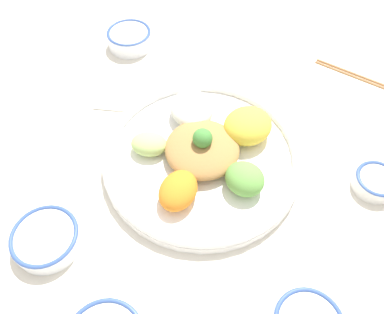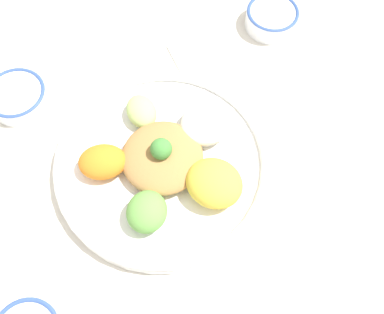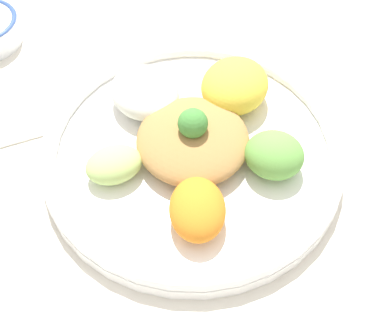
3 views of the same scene
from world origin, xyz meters
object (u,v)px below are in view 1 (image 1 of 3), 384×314
at_px(salad_platter, 204,152).
at_px(serving_spoon_main, 92,106).
at_px(sauce_bowl_dark, 376,182).
at_px(sauce_bowl_far, 46,239).
at_px(rice_bowl_blue, 130,38).
at_px(chopsticks_pair_near, 361,77).

height_order(salad_platter, serving_spoon_main, salad_platter).
height_order(salad_platter, sauce_bowl_dark, salad_platter).
distance_m(sauce_bowl_far, serving_spoon_main, 0.32).
bearing_deg(salad_platter, serving_spoon_main, 50.08).
distance_m(rice_bowl_blue, chopsticks_pair_near, 0.58).
bearing_deg(sauce_bowl_far, rice_bowl_blue, -19.43).
xyz_separation_m(sauce_bowl_dark, serving_spoon_main, (0.30, 0.53, -0.02)).
distance_m(salad_platter, rice_bowl_blue, 0.40).
bearing_deg(sauce_bowl_far, salad_platter, -66.66).
height_order(sauce_bowl_dark, chopsticks_pair_near, sauce_bowl_dark).
xyz_separation_m(salad_platter, sauce_bowl_dark, (-0.12, -0.31, -0.01)).
height_order(salad_platter, rice_bowl_blue, salad_platter).
relative_size(chopsticks_pair_near, serving_spoon_main, 1.39).
height_order(sauce_bowl_far, serving_spoon_main, sauce_bowl_far).
bearing_deg(chopsticks_pair_near, salad_platter, -115.13).
xyz_separation_m(sauce_bowl_dark, chopsticks_pair_near, (0.29, -0.11, -0.01)).
height_order(sauce_bowl_far, chopsticks_pair_near, sauce_bowl_far).
bearing_deg(sauce_bowl_dark, rice_bowl_blue, 40.30).
height_order(rice_bowl_blue, serving_spoon_main, rice_bowl_blue).
bearing_deg(serving_spoon_main, rice_bowl_blue, 79.61).
distance_m(rice_bowl_blue, serving_spoon_main, 0.23).
xyz_separation_m(rice_bowl_blue, chopsticks_pair_near, (-0.22, -0.53, -0.02)).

